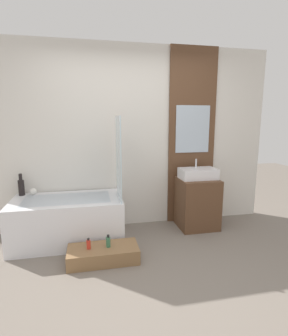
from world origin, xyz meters
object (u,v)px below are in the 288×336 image
at_px(bathtub, 68,220).
at_px(bottle_soap_primary, 89,244).
at_px(sink, 198,174).
at_px(wooden_step_bench, 103,254).
at_px(vase_tall_dark, 21,187).
at_px(bottle_soap_secondary, 108,242).
at_px(vase_round_light, 33,191).

distance_m(bathtub, bottle_soap_primary, 0.66).
distance_m(bathtub, sink, 1.89).
relative_size(wooden_step_bench, vase_tall_dark, 2.68).
relative_size(bathtub, bottle_soap_secondary, 9.78).
height_order(vase_round_light, bottle_soap_secondary, vase_round_light).
distance_m(wooden_step_bench, vase_tall_dark, 1.48).
bearing_deg(sink, vase_tall_dark, 175.54).
xyz_separation_m(bathtub, vase_round_light, (-0.46, 0.28, 0.33)).
height_order(wooden_step_bench, vase_tall_dark, vase_tall_dark).
height_order(vase_tall_dark, bottle_soap_primary, vase_tall_dark).
relative_size(wooden_step_bench, sink, 1.51).
xyz_separation_m(wooden_step_bench, vase_tall_dark, (-1.01, 0.89, 0.61)).
relative_size(bathtub, wooden_step_bench, 1.76).
xyz_separation_m(wooden_step_bench, sink, (1.41, 0.70, 0.72)).
xyz_separation_m(sink, bottle_soap_secondary, (-1.35, -0.70, -0.58)).
relative_size(bathtub, bottle_soap_primary, 11.13).
relative_size(wooden_step_bench, bottle_soap_primary, 6.33).
height_order(bathtub, wooden_step_bench, bathtub).
height_order(sink, vase_tall_dark, sink).
bearing_deg(bottle_soap_secondary, bottle_soap_primary, 180.00).
xyz_separation_m(wooden_step_bench, bottle_soap_secondary, (0.06, 0.00, 0.15)).
bearing_deg(bathtub, bottle_soap_primary, -66.90).
xyz_separation_m(bottle_soap_primary, bottle_soap_secondary, (0.22, 0.00, 0.01)).
xyz_separation_m(sink, bottle_soap_primary, (-1.56, -0.70, -0.58)).
relative_size(bathtub, vase_tall_dark, 4.71).
bearing_deg(sink, vase_round_light, 175.42).
bearing_deg(bathtub, wooden_step_bench, -55.48).
distance_m(bathtub, wooden_step_bench, 0.76).
bearing_deg(bathtub, vase_round_light, 148.62).
xyz_separation_m(wooden_step_bench, vase_round_light, (-0.87, 0.88, 0.54)).
bearing_deg(bathtub, sink, 3.02).
height_order(wooden_step_bench, bottle_soap_primary, bottle_soap_primary).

